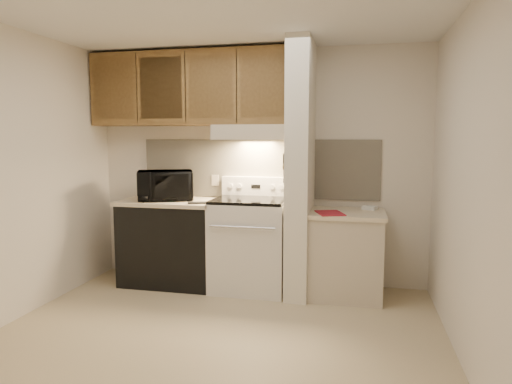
% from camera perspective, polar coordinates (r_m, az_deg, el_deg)
% --- Properties ---
extents(floor, '(3.60, 3.60, 0.00)m').
position_cam_1_polar(floor, '(3.84, -4.83, -17.33)').
color(floor, '#C2AF88').
rests_on(floor, ground).
extents(ceiling, '(3.60, 3.60, 0.00)m').
position_cam_1_polar(ceiling, '(3.63, -5.25, 21.63)').
color(ceiling, white).
rests_on(ceiling, wall_back).
extents(wall_back, '(3.60, 2.50, 0.02)m').
position_cam_1_polar(wall_back, '(4.97, 0.23, 3.12)').
color(wall_back, silver).
rests_on(wall_back, floor).
extents(wall_left, '(0.02, 3.00, 2.50)m').
position_cam_1_polar(wall_left, '(4.41, -27.91, 1.86)').
color(wall_left, silver).
rests_on(wall_left, floor).
extents(wall_right, '(0.02, 3.00, 2.50)m').
position_cam_1_polar(wall_right, '(3.44, 24.92, 0.83)').
color(wall_right, silver).
rests_on(wall_right, floor).
extents(backsplash, '(2.60, 0.02, 0.63)m').
position_cam_1_polar(backsplash, '(4.96, 0.20, 2.93)').
color(backsplash, beige).
rests_on(backsplash, wall_back).
extents(range_body, '(0.76, 0.65, 0.92)m').
position_cam_1_polar(range_body, '(4.75, -0.68, -6.70)').
color(range_body, silver).
rests_on(range_body, floor).
extents(oven_window, '(0.50, 0.01, 0.30)m').
position_cam_1_polar(oven_window, '(4.44, -1.63, -7.13)').
color(oven_window, black).
rests_on(oven_window, range_body).
extents(oven_handle, '(0.65, 0.02, 0.02)m').
position_cam_1_polar(oven_handle, '(4.36, -1.76, -4.44)').
color(oven_handle, silver).
rests_on(oven_handle, range_body).
extents(cooktop, '(0.74, 0.64, 0.03)m').
position_cam_1_polar(cooktop, '(4.66, -0.68, -1.02)').
color(cooktop, black).
rests_on(cooktop, range_body).
extents(range_backguard, '(0.76, 0.08, 0.20)m').
position_cam_1_polar(range_backguard, '(4.93, 0.08, 0.75)').
color(range_backguard, silver).
rests_on(range_backguard, range_body).
extents(range_display, '(0.10, 0.01, 0.04)m').
position_cam_1_polar(range_display, '(4.89, -0.03, 0.70)').
color(range_display, black).
rests_on(range_display, range_backguard).
extents(range_knob_left_outer, '(0.05, 0.02, 0.05)m').
position_cam_1_polar(range_knob_left_outer, '(4.95, -3.20, 0.77)').
color(range_knob_left_outer, silver).
rests_on(range_knob_left_outer, range_backguard).
extents(range_knob_left_inner, '(0.05, 0.02, 0.05)m').
position_cam_1_polar(range_knob_left_inner, '(4.92, -2.08, 0.74)').
color(range_knob_left_inner, silver).
rests_on(range_knob_left_inner, range_backguard).
extents(range_knob_right_inner, '(0.05, 0.02, 0.05)m').
position_cam_1_polar(range_knob_right_inner, '(4.85, 2.04, 0.65)').
color(range_knob_right_inner, silver).
rests_on(range_knob_right_inner, range_backguard).
extents(range_knob_right_outer, '(0.05, 0.02, 0.05)m').
position_cam_1_polar(range_knob_right_outer, '(4.83, 3.21, 0.62)').
color(range_knob_right_outer, silver).
rests_on(range_knob_right_outer, range_backguard).
extents(dishwasher_front, '(1.00, 0.63, 0.87)m').
position_cam_1_polar(dishwasher_front, '(5.04, -10.49, -6.33)').
color(dishwasher_front, black).
rests_on(dishwasher_front, floor).
extents(left_countertop, '(1.04, 0.67, 0.04)m').
position_cam_1_polar(left_countertop, '(4.96, -10.61, -1.20)').
color(left_countertop, beige).
rests_on(left_countertop, dishwasher_front).
extents(spoon_rest, '(0.25, 0.16, 0.02)m').
position_cam_1_polar(spoon_rest, '(4.62, -7.03, -1.35)').
color(spoon_rest, black).
rests_on(spoon_rest, left_countertop).
extents(teal_jar, '(0.10, 0.10, 0.11)m').
position_cam_1_polar(teal_jar, '(4.84, -10.55, -0.52)').
color(teal_jar, '#24695B').
rests_on(teal_jar, left_countertop).
extents(outlet, '(0.08, 0.01, 0.12)m').
position_cam_1_polar(outlet, '(5.08, -5.13, 1.47)').
color(outlet, '#C1B5A0').
rests_on(outlet, backsplash).
extents(microwave, '(0.67, 0.58, 0.31)m').
position_cam_1_polar(microwave, '(4.94, -11.28, 0.82)').
color(microwave, black).
rests_on(microwave, left_countertop).
extents(partition_pillar, '(0.22, 0.70, 2.50)m').
position_cam_1_polar(partition_pillar, '(4.54, 5.58, 2.73)').
color(partition_pillar, silver).
rests_on(partition_pillar, floor).
extents(pillar_trim, '(0.01, 0.70, 0.04)m').
position_cam_1_polar(pillar_trim, '(4.55, 4.14, 3.39)').
color(pillar_trim, brown).
rests_on(pillar_trim, partition_pillar).
extents(knife_strip, '(0.02, 0.42, 0.04)m').
position_cam_1_polar(knife_strip, '(4.50, 3.97, 3.61)').
color(knife_strip, black).
rests_on(knife_strip, partition_pillar).
extents(knife_blade_a, '(0.01, 0.03, 0.16)m').
position_cam_1_polar(knife_blade_a, '(4.36, 3.50, 2.19)').
color(knife_blade_a, silver).
rests_on(knife_blade_a, knife_strip).
extents(knife_handle_a, '(0.02, 0.02, 0.10)m').
position_cam_1_polar(knife_handle_a, '(4.35, 3.52, 4.16)').
color(knife_handle_a, black).
rests_on(knife_handle_a, knife_strip).
extents(knife_blade_b, '(0.01, 0.04, 0.18)m').
position_cam_1_polar(knife_blade_b, '(4.42, 3.62, 2.12)').
color(knife_blade_b, silver).
rests_on(knife_blade_b, knife_strip).
extents(knife_handle_b, '(0.02, 0.02, 0.10)m').
position_cam_1_polar(knife_handle_b, '(4.42, 3.66, 4.20)').
color(knife_handle_b, black).
rests_on(knife_handle_b, knife_strip).
extents(knife_blade_c, '(0.01, 0.04, 0.20)m').
position_cam_1_polar(knife_blade_c, '(4.51, 3.81, 2.09)').
color(knife_blade_c, silver).
rests_on(knife_blade_c, knife_strip).
extents(knife_handle_c, '(0.02, 0.02, 0.10)m').
position_cam_1_polar(knife_handle_c, '(4.49, 3.80, 4.24)').
color(knife_handle_c, black).
rests_on(knife_handle_c, knife_strip).
extents(knife_blade_d, '(0.01, 0.04, 0.16)m').
position_cam_1_polar(knife_blade_d, '(4.58, 3.94, 2.41)').
color(knife_blade_d, silver).
rests_on(knife_blade_d, knife_strip).
extents(knife_handle_d, '(0.02, 0.02, 0.10)m').
position_cam_1_polar(knife_handle_d, '(4.58, 3.99, 4.29)').
color(knife_handle_d, black).
rests_on(knife_handle_d, knife_strip).
extents(knife_blade_e, '(0.01, 0.04, 0.18)m').
position_cam_1_polar(knife_blade_e, '(4.67, 4.12, 2.37)').
color(knife_blade_e, silver).
rests_on(knife_blade_e, knife_strip).
extents(knife_handle_e, '(0.02, 0.02, 0.10)m').
position_cam_1_polar(knife_handle_e, '(4.67, 4.15, 4.34)').
color(knife_handle_e, black).
rests_on(knife_handle_e, knife_strip).
extents(oven_mitt, '(0.03, 0.11, 0.26)m').
position_cam_1_polar(oven_mitt, '(4.73, 4.24, 2.32)').
color(oven_mitt, slate).
rests_on(oven_mitt, partition_pillar).
extents(right_cab_base, '(0.70, 0.60, 0.81)m').
position_cam_1_polar(right_cab_base, '(4.64, 11.16, -7.86)').
color(right_cab_base, '#C1B5A0').
rests_on(right_cab_base, floor).
extents(right_countertop, '(0.74, 0.64, 0.04)m').
position_cam_1_polar(right_countertop, '(4.55, 11.28, -2.68)').
color(right_countertop, beige).
rests_on(right_countertop, right_cab_base).
extents(red_folder, '(0.32, 0.37, 0.01)m').
position_cam_1_polar(red_folder, '(4.41, 9.23, -2.61)').
color(red_folder, maroon).
rests_on(red_folder, right_countertop).
extents(white_box, '(0.16, 0.14, 0.04)m').
position_cam_1_polar(white_box, '(4.72, 14.02, -1.94)').
color(white_box, white).
rests_on(white_box, right_countertop).
extents(range_hood, '(0.78, 0.44, 0.15)m').
position_cam_1_polar(range_hood, '(4.74, -0.34, 7.47)').
color(range_hood, '#C1B5A0').
rests_on(range_hood, upper_cabinets).
extents(hood_lip, '(0.78, 0.04, 0.06)m').
position_cam_1_polar(hood_lip, '(4.54, -0.95, 6.93)').
color(hood_lip, '#C1B5A0').
rests_on(hood_lip, range_hood).
extents(upper_cabinets, '(2.18, 0.33, 0.77)m').
position_cam_1_polar(upper_cabinets, '(5.01, -8.13, 12.64)').
color(upper_cabinets, brown).
rests_on(upper_cabinets, wall_back).
extents(cab_door_a, '(0.46, 0.01, 0.63)m').
position_cam_1_polar(cab_door_a, '(5.22, -17.40, 12.17)').
color(cab_door_a, brown).
rests_on(cab_door_a, upper_cabinets).
extents(cab_gap_a, '(0.01, 0.01, 0.73)m').
position_cam_1_polar(cab_gap_a, '(5.09, -14.68, 12.40)').
color(cab_gap_a, black).
rests_on(cab_gap_a, upper_cabinets).
extents(cab_door_b, '(0.46, 0.01, 0.63)m').
position_cam_1_polar(cab_door_b, '(4.97, -11.81, 12.62)').
color(cab_door_b, brown).
rests_on(cab_door_b, upper_cabinets).
extents(cab_gap_b, '(0.01, 0.01, 0.73)m').
position_cam_1_polar(cab_gap_b, '(4.86, -8.82, 12.81)').
color(cab_gap_b, black).
rests_on(cab_gap_b, upper_cabinets).
extents(cab_door_c, '(0.46, 0.01, 0.63)m').
position_cam_1_polar(cab_door_c, '(4.77, -5.69, 12.97)').
color(cab_door_c, brown).
rests_on(cab_door_c, upper_cabinets).
extents(cab_gap_c, '(0.01, 0.01, 0.73)m').
position_cam_1_polar(cab_gap_c, '(4.69, -2.45, 13.10)').
color(cab_gap_c, black).
rests_on(cab_gap_c, upper_cabinets).
extents(cab_door_d, '(0.46, 0.01, 0.63)m').
position_cam_1_polar(cab_door_d, '(4.63, 0.90, 13.19)').
color(cab_door_d, brown).
rests_on(cab_door_d, upper_cabinets).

